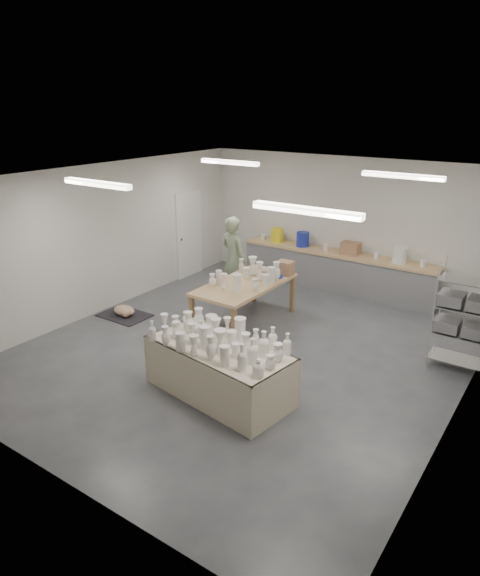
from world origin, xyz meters
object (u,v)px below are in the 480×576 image
Objects in this scene: work_table at (251,281)px; red_stool at (241,285)px; drying_table at (219,367)px; potter at (234,259)px.

red_stool is (-0.97, 1.06, -0.58)m from work_table.
drying_table is 1.05× the size of work_table.
potter reaches higher than drying_table.
work_table is 6.75× the size of red_stool.
work_table is 1.55m from red_stool.
potter is (-2.07, 3.31, 0.48)m from drying_table.
work_table is 1.19× the size of potter.
work_table is at bearing -47.70° from red_stool.
work_table is at bearing 155.19° from potter.
red_stool is (-2.07, 3.58, -0.19)m from drying_table.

